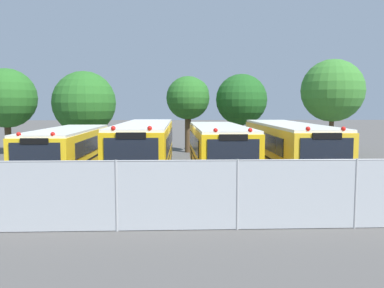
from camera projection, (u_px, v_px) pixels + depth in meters
ground_plane at (180, 175)px, 20.65m from camera, size 160.00×160.00×0.00m
school_bus_0 at (68, 150)px, 20.30m from camera, size 2.57×9.41×2.51m
school_bus_1 at (145, 147)px, 20.38m from camera, size 2.64×11.51×2.80m
school_bus_2 at (219, 148)px, 20.34m from camera, size 2.61×9.82×2.67m
school_bus_3 at (287, 146)px, 20.96m from camera, size 2.66×11.58×2.75m
tree_0 at (4, 99)px, 29.24m from camera, size 4.28×4.28×6.21m
tree_1 at (85, 102)px, 29.09m from camera, size 4.51×4.51×5.99m
tree_2 at (189, 97)px, 30.54m from camera, size 3.25×3.25×5.74m
tree_3 at (240, 100)px, 30.43m from camera, size 3.83×3.83×5.90m
tree_4 at (332, 90)px, 29.15m from camera, size 4.47×4.47×6.85m
chainlink_fence at (177, 194)px, 11.43m from camera, size 17.10×0.07×2.03m
traffic_cone at (227, 212)px, 12.25m from camera, size 0.52×0.52×0.68m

